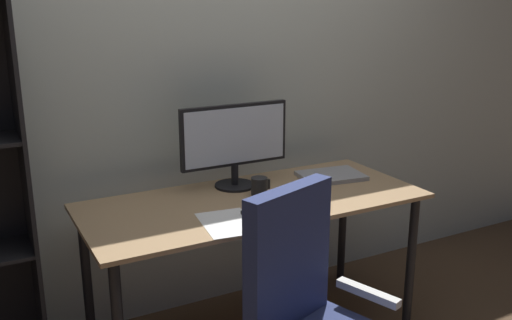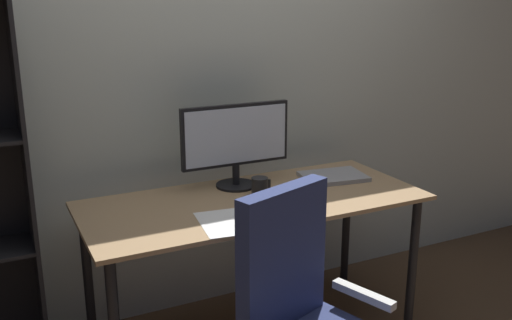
% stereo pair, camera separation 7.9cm
% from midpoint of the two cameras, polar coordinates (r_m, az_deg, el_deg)
% --- Properties ---
extents(back_wall, '(6.40, 0.10, 2.60)m').
position_cam_midpoint_polar(back_wall, '(2.99, -3.83, 9.33)').
color(back_wall, beige).
rests_on(back_wall, ground).
extents(desk, '(1.59, 0.69, 0.74)m').
position_cam_midpoint_polar(desk, '(2.69, 0.67, -5.61)').
color(desk, tan).
rests_on(desk, ground).
extents(monitor, '(0.56, 0.20, 0.41)m').
position_cam_midpoint_polar(monitor, '(2.76, -1.18, 2.04)').
color(monitor, black).
rests_on(monitor, desk).
extents(keyboard, '(0.29, 0.12, 0.02)m').
position_cam_midpoint_polar(keyboard, '(2.49, 2.84, -5.11)').
color(keyboard, black).
rests_on(keyboard, desk).
extents(mouse, '(0.08, 0.11, 0.03)m').
position_cam_midpoint_polar(mouse, '(2.59, 6.71, -4.13)').
color(mouse, black).
rests_on(mouse, desk).
extents(coffee_mug, '(0.09, 0.08, 0.09)m').
position_cam_midpoint_polar(coffee_mug, '(2.69, 1.23, -2.66)').
color(coffee_mug, black).
rests_on(coffee_mug, desk).
extents(laptop, '(0.35, 0.27, 0.02)m').
position_cam_midpoint_polar(laptop, '(2.98, 8.51, -1.64)').
color(laptop, '#99999E').
rests_on(laptop, desk).
extents(paper_sheet, '(0.25, 0.32, 0.00)m').
position_cam_midpoint_polar(paper_sheet, '(2.38, -2.11, -6.27)').
color(paper_sheet, white).
rests_on(paper_sheet, desk).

